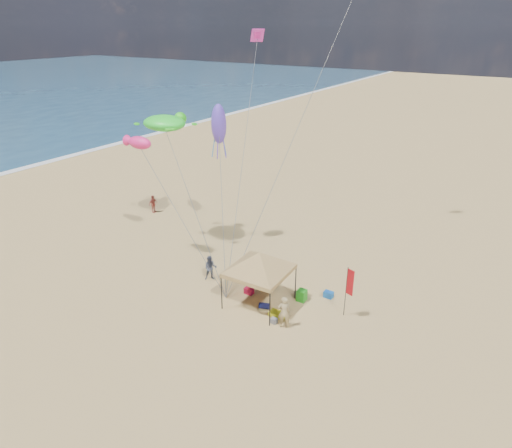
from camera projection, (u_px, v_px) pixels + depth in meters
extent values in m
plane|color=tan|center=(228.00, 305.00, 26.09)|extent=(280.00, 280.00, 0.00)
cylinder|color=black|center=(250.00, 270.00, 27.74)|extent=(0.06, 0.06, 2.06)
cylinder|color=black|center=(296.00, 283.00, 26.30)|extent=(0.06, 0.06, 2.06)
cylinder|color=black|center=(222.00, 293.00, 25.31)|extent=(0.06, 0.06, 2.06)
cylinder|color=black|center=(270.00, 310.00, 23.87)|extent=(0.06, 0.06, 2.06)
cube|color=#A17F48|center=(259.00, 271.00, 25.33)|extent=(3.32, 3.32, 0.25)
pyramid|color=#A17F48|center=(259.00, 252.00, 24.86)|extent=(6.26, 6.26, 1.03)
cylinder|color=black|center=(346.00, 292.00, 24.54)|extent=(0.04, 0.04, 3.06)
cube|color=#B30E16|center=(350.00, 282.00, 24.09)|extent=(0.43, 0.15, 1.53)
cube|color=#A70D2F|center=(249.00, 291.00, 27.10)|extent=(0.54, 0.38, 0.38)
cube|color=#1556AC|center=(328.00, 294.00, 26.74)|extent=(0.54, 0.38, 0.38)
cylinder|color=#0C0E36|center=(264.00, 306.00, 25.68)|extent=(0.69, 0.54, 0.36)
cylinder|color=orange|center=(260.00, 271.00, 29.25)|extent=(0.54, 0.69, 0.36)
cube|color=#1F8818|center=(302.00, 295.00, 26.36)|extent=(0.50, 0.50, 0.70)
cube|color=#FFF41C|center=(240.00, 271.00, 28.91)|extent=(0.50, 0.50, 0.70)
cube|color=slate|center=(274.00, 321.00, 24.47)|extent=(0.34, 0.30, 0.28)
cube|color=yellow|center=(277.00, 314.00, 24.91)|extent=(0.90, 0.50, 0.24)
imported|color=tan|center=(284.00, 312.00, 23.85)|extent=(0.81, 0.75, 1.87)
imported|color=#3C4252|center=(211.00, 268.00, 28.35)|extent=(1.01, 0.99, 1.64)
imported|color=white|center=(250.00, 274.00, 27.37)|extent=(1.37, 1.01, 1.90)
imported|color=#B85147|center=(153.00, 204.00, 38.50)|extent=(0.39, 0.92, 1.56)
ellipsoid|color=#2AF033|center=(164.00, 123.00, 30.35)|extent=(3.69, 3.27, 1.03)
ellipsoid|color=#FF277D|center=(140.00, 143.00, 28.25)|extent=(1.81, 0.91, 0.80)
ellipsoid|color=#603FD0|center=(219.00, 124.00, 30.29)|extent=(1.36, 1.36, 2.68)
cube|color=#DC32BC|center=(257.00, 35.00, 34.96)|extent=(1.00, 1.11, 0.95)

